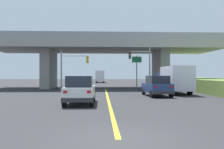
# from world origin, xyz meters

# --- Properties ---
(ground) EXTENTS (160.00, 160.00, 0.00)m
(ground) POSITION_xyz_m (0.00, 29.59, 0.00)
(ground) COLOR #2B2B2D
(overpass_bridge) EXTENTS (35.23, 10.27, 8.11)m
(overpass_bridge) POSITION_xyz_m (0.00, 29.59, 5.95)
(overpass_bridge) COLOR gray
(overpass_bridge) RESTS_ON ground
(lane_divider_stripe) EXTENTS (0.20, 26.63, 0.01)m
(lane_divider_stripe) POSITION_xyz_m (0.00, 13.32, 0.00)
(lane_divider_stripe) COLOR yellow
(lane_divider_stripe) RESTS_ON ground
(suv_lead) EXTENTS (2.04, 4.56, 2.02)m
(suv_lead) POSITION_xyz_m (-2.09, 9.27, 1.01)
(suv_lead) COLOR silver
(suv_lead) RESTS_ON ground
(suv_crossing) EXTENTS (2.27, 4.52, 2.02)m
(suv_crossing) POSITION_xyz_m (4.85, 14.99, 1.01)
(suv_crossing) COLOR navy
(suv_crossing) RESTS_ON ground
(box_truck) EXTENTS (2.33, 7.01, 3.03)m
(box_truck) POSITION_xyz_m (7.59, 18.12, 1.60)
(box_truck) COLOR navy
(box_truck) RESTS_ON ground
(traffic_signal_nearside) EXTENTS (2.89, 0.36, 5.93)m
(traffic_signal_nearside) POSITION_xyz_m (4.88, 22.82, 3.72)
(traffic_signal_nearside) COLOR slate
(traffic_signal_nearside) RESTS_ON ground
(traffic_signal_farside) EXTENTS (3.63, 0.36, 5.29)m
(traffic_signal_farside) POSITION_xyz_m (-4.53, 22.68, 3.38)
(traffic_signal_farside) COLOR slate
(traffic_signal_farside) RESTS_ON ground
(highway_sign) EXTENTS (1.44, 0.17, 5.00)m
(highway_sign) POSITION_xyz_m (4.67, 26.78, 3.62)
(highway_sign) COLOR #56595E
(highway_sign) RESTS_ON ground
(semi_truck_distant) EXTENTS (2.33, 7.25, 3.23)m
(semi_truck_distant) POSITION_xyz_m (-1.04, 55.80, 1.69)
(semi_truck_distant) COLOR red
(semi_truck_distant) RESTS_ON ground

